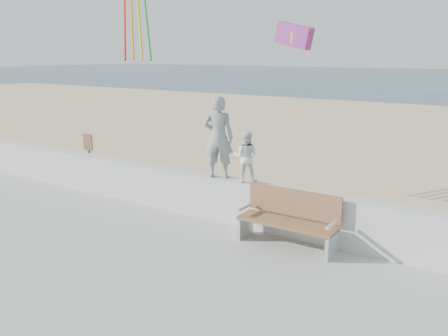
{
  "coord_description": "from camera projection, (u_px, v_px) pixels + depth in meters",
  "views": [
    {
      "loc": [
        5.16,
        -5.82,
        3.57
      ],
      "look_at": [
        0.2,
        1.8,
        1.35
      ],
      "focal_mm": 38.0,
      "sensor_mm": 36.0,
      "label": 1
    }
  ],
  "objects": [
    {
      "name": "child",
      "position": [
        246.0,
        157.0,
        9.26
      ],
      "size": [
        0.6,
        0.54,
        1.01
      ],
      "primitive_type": "imported",
      "rotation": [
        0.0,
        0.0,
        3.52
      ],
      "color": "white",
      "rests_on": "seawall"
    },
    {
      "name": "sign",
      "position": [
        89.0,
        157.0,
        12.27
      ],
      "size": [
        0.32,
        0.07,
        1.46
      ],
      "color": "brown",
      "rests_on": "sand"
    },
    {
      "name": "bench",
      "position": [
        289.0,
        218.0,
        8.48
      ],
      "size": [
        1.8,
        0.57,
        1.0
      ],
      "color": "brown",
      "rests_on": "boardwalk"
    },
    {
      "name": "sand",
      "position": [
        338.0,
        162.0,
        15.63
      ],
      "size": [
        90.0,
        40.0,
        0.08
      ],
      "primitive_type": "cube",
      "color": "#C9B486",
      "rests_on": "ground"
    },
    {
      "name": "seawall",
      "position": [
        221.0,
        199.0,
        9.8
      ],
      "size": [
        30.0,
        0.35,
        0.9
      ],
      "primitive_type": "cube",
      "color": "silver",
      "rests_on": "boardwalk"
    },
    {
      "name": "adult",
      "position": [
        218.0,
        137.0,
        9.53
      ],
      "size": [
        0.71,
        0.59,
        1.66
      ],
      "primitive_type": "imported",
      "rotation": [
        0.0,
        0.0,
        3.51
      ],
      "color": "gray",
      "rests_on": "seawall"
    },
    {
      "name": "parafoil_kite",
      "position": [
        295.0,
        36.0,
        11.79
      ],
      "size": [
        1.08,
        0.43,
        0.72
      ],
      "color": "red",
      "rests_on": "ground"
    },
    {
      "name": "ground",
      "position": [
        159.0,
        261.0,
        8.32
      ],
      "size": [
        220.0,
        220.0,
        0.0
      ],
      "primitive_type": "plane",
      "color": "#283E51",
      "rests_on": "ground"
    }
  ]
}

